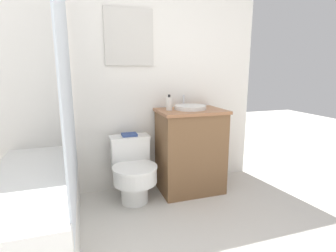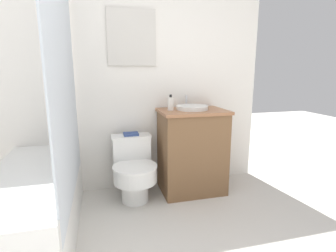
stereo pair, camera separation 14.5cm
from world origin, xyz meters
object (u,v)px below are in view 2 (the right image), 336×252
(sink, at_px, (192,107))
(toilet, at_px, (134,169))
(soap_bottle, at_px, (171,104))
(book_on_tank, at_px, (131,134))

(sink, bearing_deg, toilet, -174.90)
(soap_bottle, xyz_separation_m, book_on_tank, (-0.39, 0.09, -0.31))
(sink, distance_m, book_on_tank, 0.67)
(book_on_tank, bearing_deg, soap_bottle, -13.15)
(toilet, bearing_deg, book_on_tank, 90.00)
(soap_bottle, bearing_deg, sink, -0.85)
(sink, xyz_separation_m, soap_bottle, (-0.22, 0.00, 0.05))
(soap_bottle, height_order, book_on_tank, soap_bottle)
(toilet, height_order, sink, sink)
(toilet, xyz_separation_m, sink, (0.61, 0.05, 0.58))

